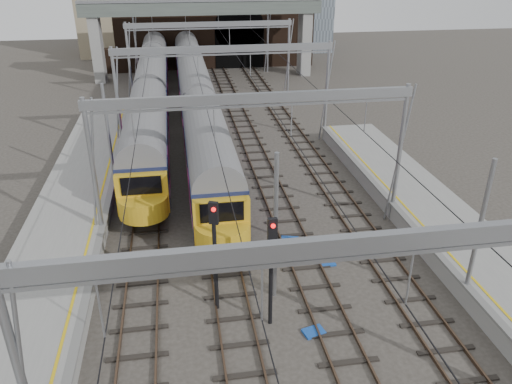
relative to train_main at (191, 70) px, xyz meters
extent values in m
plane|color=#38332D|center=(2.00, -38.77, -2.55)|extent=(160.00, 160.00, 0.00)
cube|color=gray|center=(-8.20, -36.27, -2.00)|extent=(4.20, 55.00, 1.10)
cube|color=slate|center=(-6.15, -36.27, -1.50)|extent=(0.35, 55.00, 0.12)
cube|color=gold|center=(-6.65, -36.27, -1.44)|extent=(0.12, 55.00, 0.01)
cube|color=slate|center=(10.15, -40.27, -1.50)|extent=(0.35, 47.00, 0.12)
cube|color=gold|center=(10.65, -40.27, -1.44)|extent=(0.12, 47.00, 0.01)
cube|color=#4C3828|center=(-4.72, -23.77, -2.46)|extent=(0.08, 80.00, 0.16)
cube|color=#4C3828|center=(-3.28, -23.77, -2.46)|extent=(0.08, 80.00, 0.16)
cube|color=black|center=(-4.00, -23.77, -2.54)|extent=(2.40, 80.00, 0.14)
cube|color=#4C3828|center=(-0.72, -23.77, -2.46)|extent=(0.08, 80.00, 0.16)
cube|color=#4C3828|center=(0.72, -23.77, -2.46)|extent=(0.08, 80.00, 0.16)
cube|color=black|center=(0.00, -23.77, -2.54)|extent=(2.40, 80.00, 0.14)
cube|color=#4C3828|center=(3.28, -23.77, -2.46)|extent=(0.08, 80.00, 0.16)
cube|color=#4C3828|center=(4.72, -23.77, -2.46)|extent=(0.08, 80.00, 0.16)
cube|color=black|center=(4.00, -23.77, -2.54)|extent=(2.40, 80.00, 0.14)
cube|color=#4C3828|center=(7.28, -23.77, -2.46)|extent=(0.08, 80.00, 0.16)
cube|color=#4C3828|center=(8.72, -23.77, -2.46)|extent=(0.08, 80.00, 0.16)
cube|color=black|center=(8.00, -23.77, -2.54)|extent=(2.40, 80.00, 0.14)
cube|color=gray|center=(2.00, -44.77, 5.05)|extent=(16.80, 0.28, 0.50)
cylinder|color=gray|center=(-6.20, -30.77, 1.45)|extent=(0.24, 0.24, 8.00)
cylinder|color=gray|center=(10.20, -30.77, 1.45)|extent=(0.24, 0.24, 8.00)
cube|color=gray|center=(2.00, -30.77, 5.05)|extent=(16.80, 0.28, 0.50)
cylinder|color=gray|center=(-6.20, -16.77, 1.45)|extent=(0.24, 0.24, 8.00)
cylinder|color=gray|center=(10.20, -16.77, 1.45)|extent=(0.24, 0.24, 8.00)
cube|color=gray|center=(2.00, -16.77, 5.05)|extent=(16.80, 0.28, 0.50)
cylinder|color=gray|center=(-6.20, -2.77, 1.45)|extent=(0.24, 0.24, 8.00)
cylinder|color=gray|center=(10.20, -2.77, 1.45)|extent=(0.24, 0.24, 8.00)
cube|color=gray|center=(2.00, -2.77, 5.05)|extent=(16.80, 0.28, 0.50)
cylinder|color=gray|center=(-6.20, 9.23, 1.45)|extent=(0.24, 0.24, 8.00)
cylinder|color=gray|center=(10.20, 9.23, 1.45)|extent=(0.24, 0.24, 8.00)
cube|color=gray|center=(2.00, 9.23, 5.05)|extent=(16.80, 0.28, 0.50)
cube|color=black|center=(-4.00, -23.77, 2.95)|extent=(0.03, 80.00, 0.03)
cube|color=black|center=(0.00, -23.77, 2.95)|extent=(0.03, 80.00, 0.03)
cube|color=black|center=(4.00, -23.77, 2.95)|extent=(0.03, 80.00, 0.03)
cube|color=black|center=(8.00, -23.77, 2.95)|extent=(0.03, 80.00, 0.03)
cube|color=black|center=(4.00, 13.23, 1.95)|extent=(26.00, 2.00, 9.00)
cube|color=black|center=(7.00, 12.21, 0.05)|extent=(6.50, 0.10, 5.20)
cylinder|color=black|center=(7.00, 12.21, 2.65)|extent=(6.50, 0.10, 6.50)
cube|color=black|center=(-8.00, 12.23, -1.05)|extent=(6.00, 1.50, 3.00)
cube|color=gray|center=(-10.50, 7.23, 1.55)|extent=(1.20, 2.50, 8.20)
cube|color=gray|center=(14.50, 7.23, 1.55)|extent=(1.20, 2.50, 8.20)
cube|color=#57625B|center=(2.00, 7.23, 5.65)|extent=(28.00, 3.00, 1.40)
cube|color=gray|center=(2.00, 7.23, 6.55)|extent=(28.00, 3.00, 0.30)
cube|color=black|center=(0.00, 0.08, -2.20)|extent=(2.25, 66.70, 0.70)
cube|color=#131B43|center=(0.00, 0.08, -0.27)|extent=(2.87, 66.70, 2.56)
cylinder|color=slate|center=(0.00, 0.08, 1.01)|extent=(2.81, 66.20, 2.81)
cube|color=black|center=(0.00, 0.08, 0.14)|extent=(2.89, 65.50, 0.77)
cube|color=#BE3B71|center=(0.00, 0.08, -0.99)|extent=(2.89, 65.70, 0.12)
cube|color=gold|center=(0.00, -33.42, -0.37)|extent=(2.81, 0.60, 2.36)
cube|color=black|center=(0.00, -33.59, 0.24)|extent=(2.15, 0.08, 1.02)
cube|color=black|center=(-4.00, 4.08, -2.20)|extent=(2.27, 67.30, 0.70)
cube|color=#131B43|center=(-4.00, 4.08, -0.26)|extent=(2.89, 67.30, 2.58)
cylinder|color=slate|center=(-4.00, 4.08, 1.03)|extent=(2.83, 66.80, 2.83)
cube|color=black|center=(-4.00, 4.08, 0.15)|extent=(2.91, 66.10, 0.77)
cube|color=#BE3B71|center=(-4.00, 4.08, -0.98)|extent=(2.91, 66.30, 0.12)
cube|color=gold|center=(-4.00, -29.72, -0.36)|extent=(2.83, 0.60, 2.38)
cube|color=black|center=(-4.00, -29.89, 0.26)|extent=(2.17, 0.08, 1.03)
cylinder|color=black|center=(-0.66, -37.27, 0.04)|extent=(0.17, 0.17, 5.18)
cube|color=black|center=(-0.66, -37.45, 2.30)|extent=(0.42, 0.31, 0.97)
sphere|color=red|center=(-0.66, -37.57, 2.52)|extent=(0.19, 0.19, 0.19)
cylinder|color=black|center=(1.46, -38.62, -0.05)|extent=(0.17, 0.17, 5.00)
cube|color=black|center=(1.46, -38.80, 2.14)|extent=(0.37, 0.19, 0.94)
sphere|color=red|center=(1.46, -38.92, 2.35)|extent=(0.19, 0.19, 0.19)
cube|color=#1648A9|center=(5.12, -34.74, -2.50)|extent=(0.83, 0.60, 0.09)
cube|color=#1648A9|center=(3.76, -32.26, -2.50)|extent=(1.09, 0.90, 0.11)
cube|color=#1648A9|center=(3.12, -39.52, -2.50)|extent=(1.00, 0.81, 0.10)
camera|label=1|loc=(-1.82, -54.92, 11.68)|focal=35.00mm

